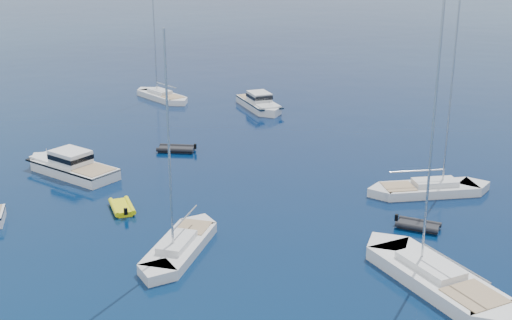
{
  "coord_description": "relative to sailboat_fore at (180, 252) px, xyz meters",
  "views": [
    {
      "loc": [
        13.05,
        -23.48,
        18.91
      ],
      "look_at": [
        -4.14,
        22.96,
        2.2
      ],
      "focal_mm": 47.7,
      "sensor_mm": 36.0,
      "label": 1
    }
  ],
  "objects": [
    {
      "name": "motor_cruiser_centre",
      "position": [
        -14.85,
        9.83,
        0.0
      ],
      "size": [
        10.3,
        5.64,
        2.59
      ],
      "primitive_type": null,
      "rotation": [
        0.0,
        0.0,
        1.29
      ],
      "color": "white",
      "rests_on": "ground"
    },
    {
      "name": "motor_cruiser_horizon",
      "position": [
        -7.58,
        35.41,
        0.0
      ],
      "size": [
        8.13,
        8.65,
        2.39
      ],
      "primitive_type": null,
      "rotation": [
        0.0,
        0.0,
        3.87
      ],
      "color": "silver",
      "rests_on": "ground"
    },
    {
      "name": "sailboat_fore",
      "position": [
        0.0,
        0.0,
        0.0
      ],
      "size": [
        3.38,
        10.03,
        14.47
      ],
      "primitive_type": null,
      "rotation": [
        0.0,
        0.0,
        3.23
      ],
      "color": "silver",
      "rests_on": "ground"
    },
    {
      "name": "sailboat_mid_r",
      "position": [
        15.36,
        1.27,
        0.0
      ],
      "size": [
        11.32,
        10.82,
        18.27
      ],
      "primitive_type": null,
      "rotation": [
        0.0,
        0.0,
        0.82
      ],
      "color": "white",
      "rests_on": "ground"
    },
    {
      "name": "sailboat_centre",
      "position": [
        13.35,
        15.54,
        0.0
      ],
      "size": [
        10.2,
        7.27,
        14.99
      ],
      "primitive_type": null,
      "rotation": [
        0.0,
        0.0,
        5.22
      ],
      "color": "silver",
      "rests_on": "ground"
    },
    {
      "name": "sailboat_far_l",
      "position": [
        -20.14,
        35.85,
        0.0
      ],
      "size": [
        9.93,
        7.11,
        14.61
      ],
      "primitive_type": null,
      "rotation": [
        0.0,
        0.0,
        1.06
      ],
      "color": "white",
      "rests_on": "ground"
    },
    {
      "name": "tender_yellow",
      "position": [
        -6.84,
        4.58,
        0.0
      ],
      "size": [
        3.4,
        3.55,
        0.95
      ],
      "primitive_type": null,
      "rotation": [
        0.0,
        0.0,
        0.71
      ],
      "color": "yellow",
      "rests_on": "ground"
    },
    {
      "name": "tender_grey_near",
      "position": [
        13.44,
        8.7,
        0.0
      ],
      "size": [
        3.14,
        1.96,
        0.95
      ],
      "primitive_type": null,
      "rotation": [
        0.0,
        0.0,
        4.63
      ],
      "color": "black",
      "rests_on": "ground"
    },
    {
      "name": "tender_grey_far",
      "position": [
        -9.39,
        18.26,
        0.0
      ],
      "size": [
        3.87,
        2.71,
        0.95
      ],
      "primitive_type": null,
      "rotation": [
        0.0,
        0.0,
        1.81
      ],
      "color": "black",
      "rests_on": "ground"
    }
  ]
}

